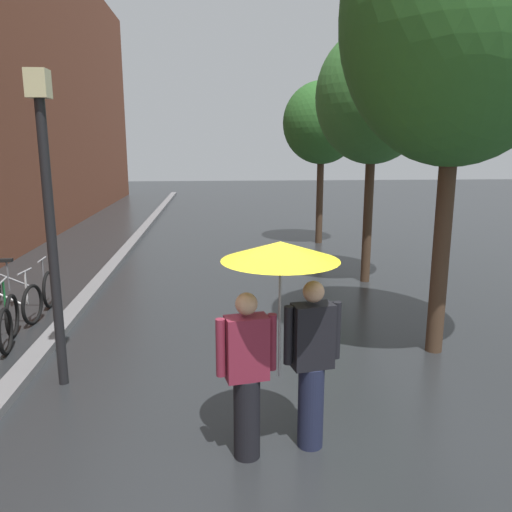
% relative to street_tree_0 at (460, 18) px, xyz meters
% --- Properties ---
extents(ground_plane, '(80.00, 80.00, 0.00)m').
position_rel_street_tree_0_xyz_m(ground_plane, '(-2.61, -2.48, -4.62)').
color(ground_plane, '#26282B').
extents(kerb_strip, '(0.30, 36.00, 0.12)m').
position_rel_street_tree_0_xyz_m(kerb_strip, '(-5.81, 7.52, -4.56)').
color(kerb_strip, slate).
rests_on(kerb_strip, ground).
extents(street_tree_0, '(3.14, 3.14, 6.57)m').
position_rel_street_tree_0_xyz_m(street_tree_0, '(0.00, 0.00, 0.00)').
color(street_tree_0, '#473323').
rests_on(street_tree_0, ground).
extents(street_tree_1, '(2.43, 2.43, 5.41)m').
position_rel_street_tree_0_xyz_m(street_tree_1, '(0.13, 3.97, -0.64)').
color(street_tree_1, '#473323').
rests_on(street_tree_1, ground).
extents(street_tree_2, '(2.33, 2.33, 4.89)m').
position_rel_street_tree_0_xyz_m(street_tree_2, '(0.01, 8.63, -0.98)').
color(street_tree_2, '#473323').
rests_on(street_tree_2, ground).
extents(parked_bicycle_3, '(1.16, 0.83, 0.96)m').
position_rel_street_tree_0_xyz_m(parked_bicycle_3, '(-6.87, 1.73, -4.25)').
color(parked_bicycle_3, black).
rests_on(parked_bicycle_3, ground).
extents(parked_bicycle_4, '(1.10, 0.72, 0.96)m').
position_rel_street_tree_0_xyz_m(parked_bicycle_4, '(-6.88, 2.58, -4.25)').
color(parked_bicycle_4, black).
rests_on(parked_bicycle_4, ground).
extents(couple_under_umbrella, '(1.23, 1.11, 2.14)m').
position_rel_street_tree_0_xyz_m(couple_under_umbrella, '(-2.62, -2.33, -3.21)').
color(couple_under_umbrella, black).
rests_on(couple_under_umbrella, ground).
extents(street_lamp_post, '(0.24, 0.24, 3.85)m').
position_rel_street_tree_0_xyz_m(street_lamp_post, '(-5.21, -0.65, -2.35)').
color(street_lamp_post, black).
rests_on(street_lamp_post, ground).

